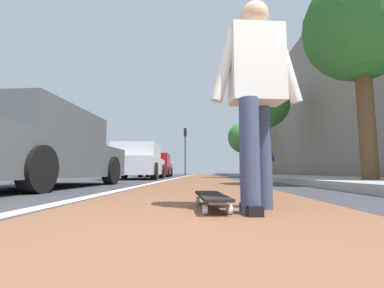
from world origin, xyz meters
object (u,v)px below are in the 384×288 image
Objects in this scene: skater_person at (256,88)px; parked_car_mid at (138,162)px; street_tree_mid at (265,105)px; traffic_light at (185,143)px; street_tree_near at (360,28)px; street_tree_far at (244,138)px; skateboard at (211,197)px; parked_car_far at (157,166)px; pedestrian_distant at (268,159)px; parked_car_near at (42,150)px.

parked_car_mid is (9.40, 3.24, -0.21)m from skater_person.
traffic_light is at bearing 23.15° from street_tree_mid.
street_tree_mid reaches higher than parked_car_mid.
street_tree_near is 1.02× the size of street_tree_far.
street_tree_near is at bearing -44.70° from skateboard.
pedestrian_distant reaches higher than parked_car_far.
parked_car_mid is 0.81× the size of street_tree_mid.
street_tree_mid reaches higher than street_tree_near.
skateboard is at bearing -162.61° from parked_car_mid.
skateboard is at bearing 164.20° from pedestrian_distant.
parked_car_mid is 0.91× the size of traffic_light.
parked_car_far is at bearing 1.58° from parked_car_mid.
parked_car_far is at bearing 56.11° from pedestrian_distant.
parked_car_near is 0.96× the size of traffic_light.
traffic_light is at bearing 50.03° from street_tree_far.
parked_car_mid is at bearing 175.76° from traffic_light.
parked_car_near is 1.01× the size of street_tree_far.
parked_car_far is 0.97× the size of street_tree_near.
parked_car_far is at bearing 28.46° from street_tree_near.
parked_car_near is 1.06× the size of parked_car_mid.
traffic_light is (23.83, 1.82, 3.09)m from skateboard.
skateboard is 0.16× the size of street_tree_mid.
street_tree_mid reaches higher than skateboard.
parked_car_far is 8.19m from street_tree_far.
street_tree_mid is at bearing -13.54° from skater_person.
traffic_light is 0.89× the size of street_tree_mid.
parked_car_near is (2.79, 3.16, 0.63)m from skateboard.
street_tree_far is (16.79, -6.42, 2.40)m from parked_car_near.
skater_person is 12.80m from street_tree_mid.
street_tree_near is (0.51, -6.42, 2.60)m from parked_car_near.
street_tree_far is at bearing -8.41° from skater_person.
street_tree_far is (-4.26, -5.08, -0.07)m from traffic_light.
street_tree_mid is at bearing 180.00° from street_tree_far.
parked_car_near is at bearing 50.05° from skater_person.
traffic_light is 12.93m from street_tree_mid.
skater_person is 0.37× the size of parked_car_far.
parked_car_far is (14.94, 3.05, 0.61)m from skateboard.
traffic_light is (8.88, -1.24, 2.49)m from parked_car_far.
parked_car_mid is 12.26m from street_tree_far.
skater_person is 0.31× the size of street_tree_mid.
street_tree_far is at bearing 0.00° from street_tree_mid.
street_tree_near is 8.68m from street_tree_mid.
parked_car_near is at bearing 179.51° from parked_car_far.
street_tree_near reaches higher than skateboard.
pedestrian_distant is at bearing 1.49° from street_tree_near.
street_tree_mid is (12.10, -2.92, 2.97)m from skater_person.
pedestrian_distant is at bearing 170.10° from street_tree_mid.
traffic_light is (14.58, -1.08, 2.46)m from parked_car_mid.
parked_car_near is 11.64m from street_tree_mid.
street_tree_mid is (9.17, -6.42, 3.18)m from parked_car_near.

